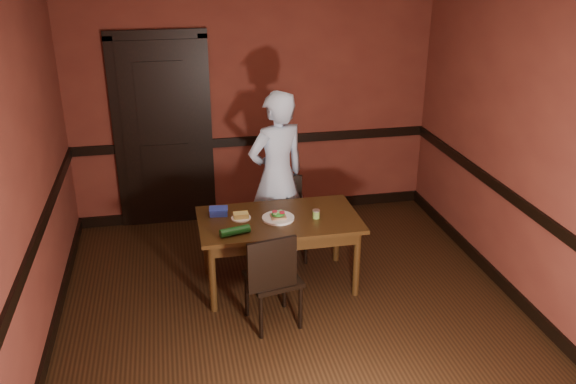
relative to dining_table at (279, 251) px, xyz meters
name	(u,v)px	position (x,y,z in m)	size (l,w,h in m)	color
floor	(296,321)	(0.03, -0.64, -0.34)	(4.00, 4.50, 0.01)	black
wall_back	(254,101)	(0.03, 1.61, 1.01)	(4.00, 0.02, 2.70)	#5A241B
wall_front	(408,357)	(0.03, -2.89, 1.01)	(4.00, 0.02, 2.70)	#5A241B
wall_left	(20,193)	(-1.97, -0.64, 1.01)	(0.02, 4.50, 2.70)	#5A241B
wall_right	(534,156)	(2.03, -0.64, 1.01)	(0.02, 4.50, 2.70)	#5A241B
dado_back	(255,141)	(0.03, 1.60, 0.56)	(4.00, 0.03, 0.10)	black
dado_left	(32,250)	(-1.96, -0.64, 0.56)	(0.03, 4.50, 0.10)	black
dado_right	(524,206)	(2.01, -0.64, 0.56)	(0.03, 4.50, 0.10)	black
baseboard_back	(256,209)	(0.03, 1.60, -0.28)	(4.00, 0.03, 0.12)	black
baseboard_left	(50,344)	(-1.96, -0.64, -0.28)	(0.03, 4.50, 0.12)	black
baseboard_right	(510,290)	(2.01, -0.64, -0.28)	(0.03, 4.50, 0.12)	black
door	(163,130)	(-0.97, 1.58, 0.75)	(1.05, 0.07, 2.20)	black
dining_table	(279,251)	(0.00, 0.00, 0.00)	(1.45, 0.81, 0.68)	#301D0C
chair_far	(289,220)	(0.20, 0.51, 0.07)	(0.38, 0.38, 0.82)	black
chair_near	(273,277)	(-0.16, -0.60, 0.10)	(0.41, 0.41, 0.87)	black
person	(277,176)	(0.10, 0.61, 0.51)	(0.62, 0.41, 1.70)	#AECAE9
sandwich_plate	(278,217)	(-0.01, -0.02, 0.36)	(0.29, 0.29, 0.07)	white
sauce_jar	(316,214)	(0.33, -0.06, 0.38)	(0.07, 0.07, 0.08)	olive
cheese_saucer	(241,216)	(-0.34, 0.06, 0.36)	(0.18, 0.18, 0.06)	white
food_tub	(219,211)	(-0.52, 0.18, 0.38)	(0.18, 0.13, 0.07)	#273FB8
wrapped_veg	(235,231)	(-0.43, -0.25, 0.38)	(0.07, 0.07, 0.26)	#124C1A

